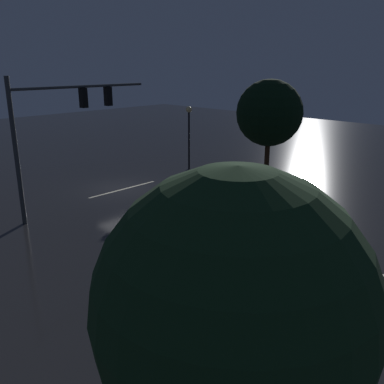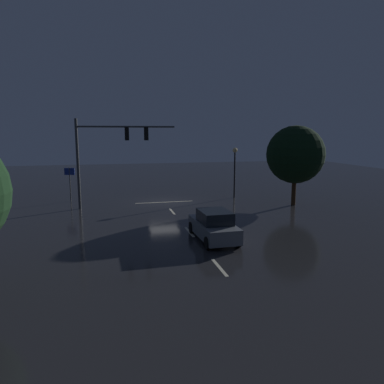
{
  "view_description": "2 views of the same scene",
  "coord_description": "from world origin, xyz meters",
  "px_view_note": "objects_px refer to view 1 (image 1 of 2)",
  "views": [
    {
      "loc": [
        14.93,
        20.61,
        7.56
      ],
      "look_at": [
        0.51,
        6.66,
        1.33
      ],
      "focal_mm": 38.95,
      "sensor_mm": 36.0,
      "label": 1
    },
    {
      "loc": [
        4.76,
        30.84,
        5.97
      ],
      "look_at": [
        -1.01,
        6.37,
        1.84
      ],
      "focal_mm": 34.08,
      "sensor_mm": 36.0,
      "label": 2
    }
  ],
  "objects_px": {
    "car_approaching": "(298,220)",
    "street_lamp_left_kerb": "(189,125)",
    "traffic_signal_assembly": "(60,118)",
    "tree_left_near": "(269,113)",
    "tree_right_near": "(234,305)"
  },
  "relations": [
    {
      "from": "traffic_signal_assembly",
      "to": "street_lamp_left_kerb",
      "type": "bearing_deg",
      "value": -170.12
    },
    {
      "from": "car_approaching",
      "to": "tree_right_near",
      "type": "height_order",
      "value": "tree_right_near"
    },
    {
      "from": "street_lamp_left_kerb",
      "to": "tree_left_near",
      "type": "distance_m",
      "value": 5.79
    },
    {
      "from": "traffic_signal_assembly",
      "to": "car_approaching",
      "type": "xyz_separation_m",
      "value": [
        -5.47,
        10.49,
        -4.12
      ]
    },
    {
      "from": "car_approaching",
      "to": "tree_right_near",
      "type": "bearing_deg",
      "value": 24.76
    },
    {
      "from": "traffic_signal_assembly",
      "to": "tree_left_near",
      "type": "xyz_separation_m",
      "value": [
        -14.74,
        2.51,
        -0.74
      ]
    },
    {
      "from": "tree_left_near",
      "to": "tree_right_near",
      "type": "distance_m",
      "value": 24.42
    },
    {
      "from": "tree_left_near",
      "to": "street_lamp_left_kerb",
      "type": "bearing_deg",
      "value": -51.26
    },
    {
      "from": "car_approaching",
      "to": "tree_left_near",
      "type": "bearing_deg",
      "value": -139.29
    },
    {
      "from": "car_approaching",
      "to": "street_lamp_left_kerb",
      "type": "distance_m",
      "value": 13.89
    },
    {
      "from": "traffic_signal_assembly",
      "to": "car_approaching",
      "type": "distance_m",
      "value": 12.53
    },
    {
      "from": "street_lamp_left_kerb",
      "to": "tree_right_near",
      "type": "distance_m",
      "value": 24.49
    },
    {
      "from": "tree_left_near",
      "to": "traffic_signal_assembly",
      "type": "bearing_deg",
      "value": -9.68
    },
    {
      "from": "street_lamp_left_kerb",
      "to": "tree_left_near",
      "type": "bearing_deg",
      "value": 128.74
    },
    {
      "from": "tree_right_near",
      "to": "tree_left_near",
      "type": "bearing_deg",
      "value": -147.33
    }
  ]
}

